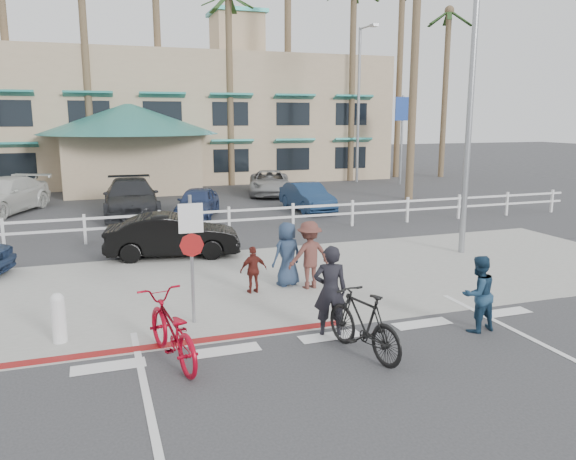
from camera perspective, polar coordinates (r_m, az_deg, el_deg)
name	(u,v)px	position (r m, az deg, el deg)	size (l,w,h in m)	color
ground	(344,349)	(10.30, 5.67, -11.95)	(140.00, 140.00, 0.00)	#333335
bike_path	(401,401)	(8.71, 11.43, -16.68)	(12.00, 16.00, 0.01)	#333335
sidewalk_plaza	(269,281)	(14.26, -1.96, -5.20)	(22.00, 7.00, 0.01)	gray
cross_street	(232,247)	(18.00, -5.75, -1.76)	(40.00, 5.00, 0.01)	#333335
parking_lot	(185,205)	(27.18, -10.47, 2.54)	(50.00, 16.00, 0.01)	#333335
curb_red	(165,345)	(10.62, -12.38, -11.38)	(7.00, 0.25, 0.02)	maroon
rail_fence	(232,221)	(19.92, -5.73, 0.97)	(29.40, 0.16, 1.00)	silver
building	(181,94)	(40.05, -10.83, 13.40)	(28.00, 16.00, 11.30)	tan
sign_post	(192,253)	(11.21, -9.77, -2.31)	(0.50, 0.10, 2.90)	gray
bollard_0	(59,318)	(11.18, -22.28, -8.26)	(0.26, 0.26, 0.95)	silver
streetlight_0	(470,103)	(17.58, 18.04, 12.21)	(0.60, 2.00, 9.00)	gray
streetlight_1	(358,107)	(36.31, 7.16, 12.32)	(0.60, 2.00, 9.50)	gray
info_sign	(402,139)	(35.51, 11.46, 9.07)	(1.20, 0.16, 5.60)	navy
palm_2	(5,43)	(35.01, -26.79, 16.62)	(4.00, 4.00, 16.00)	black
palm_3	(86,63)	(33.69, -19.85, 15.68)	(4.00, 4.00, 14.00)	black
palm_4	(158,58)	(34.97, -13.05, 16.69)	(4.00, 4.00, 15.00)	black
palm_5	(230,76)	(34.60, -5.95, 15.31)	(4.00, 4.00, 13.00)	black
palm_6	(288,45)	(36.87, -0.02, 18.24)	(4.00, 4.00, 17.00)	black
palm_7	(352,71)	(37.32, 6.55, 15.77)	(4.00, 4.00, 14.00)	black
palm_8	(400,66)	(40.10, 11.28, 16.03)	(4.00, 4.00, 15.00)	black
palm_9	(446,81)	(40.79, 15.72, 14.34)	(4.00, 4.00, 13.00)	black
palm_11	(415,56)	(28.95, 12.75, 16.88)	(4.00, 4.00, 14.00)	black
bike_red	(171,330)	(9.75, -11.78, -9.87)	(0.76, 2.19, 1.15)	#9D0518
rider_red	(330,291)	(10.62, 4.32, -6.18)	(0.64, 0.42, 1.75)	black
bike_black	(364,323)	(9.91, 7.68, -9.33)	(0.55, 1.95, 1.17)	black
rider_black	(478,294)	(11.42, 18.74, -6.16)	(0.73, 0.57, 1.50)	#19334D
pedestrian_a	(309,255)	(13.50, 2.18, -2.55)	(1.07, 0.61, 1.65)	brown
pedestrian_child	(253,270)	(13.20, -3.53, -4.07)	(0.66, 0.27, 1.13)	#5B1E18
pedestrian_b	(287,254)	(13.70, -0.08, -2.47)	(0.78, 0.51, 1.59)	#24354F
car_white_sedan	(173,236)	(16.93, -11.62, -0.57)	(1.35, 3.88, 1.28)	black
lot_car_1	(131,198)	(24.33, -15.65, 3.15)	(2.18, 5.37, 1.56)	black
lot_car_2	(197,202)	(23.59, -9.19, 2.79)	(1.46, 3.64, 1.24)	navy
lot_car_3	(307,197)	(24.94, 1.96, 3.37)	(1.30, 3.73, 1.23)	#152B4B
lot_car_4	(3,196)	(27.14, -27.01, 3.11)	(2.15, 5.28, 1.53)	silver
lot_car_5	(270,183)	(30.15, -1.86, 4.81)	(2.14, 4.64, 1.29)	gray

